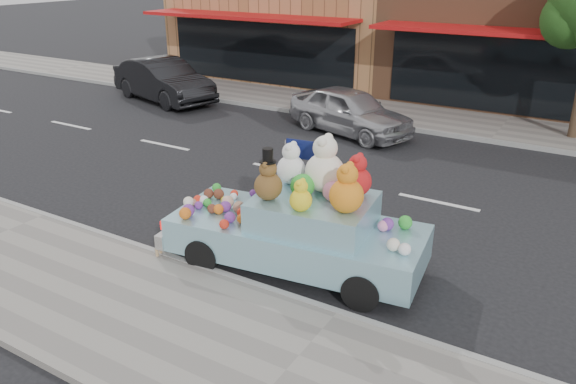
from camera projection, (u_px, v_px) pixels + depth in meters
The scene contains 8 objects.
ground at pixel (438, 202), 12.33m from camera, with size 120.00×120.00×0.00m, color black.
near_sidewalk at pixel (286, 374), 7.16m from camera, with size 60.00×3.00×0.12m, color gray.
far_sidewalk at pixel (501, 129), 17.46m from camera, with size 60.00×3.00×0.12m, color gray.
near_kerb at pixel (338, 314), 8.35m from camera, with size 60.00×0.12×0.13m, color gray.
far_kerb at pixel (490, 141), 16.27m from camera, with size 60.00×0.12×0.13m, color gray.
car_silver at pixel (350, 111), 16.95m from camera, with size 1.65×4.11×1.40m, color #B1B0B5.
car_dark at pixel (163, 80), 20.81m from camera, with size 1.65×4.73×1.56m, color black.
art_car at pixel (299, 224), 9.46m from camera, with size 4.66×2.27×2.32m.
Camera 1 is at (2.96, -11.39, 4.96)m, focal length 35.00 mm.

